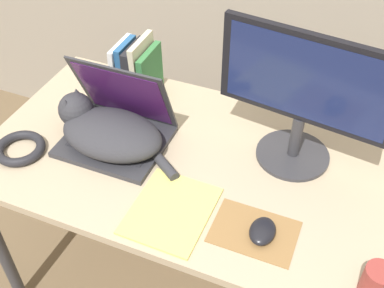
{
  "coord_description": "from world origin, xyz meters",
  "views": [
    {
      "loc": [
        0.4,
        -0.63,
        1.78
      ],
      "look_at": [
        0.01,
        0.33,
        0.82
      ],
      "focal_mm": 45.0,
      "sensor_mm": 36.0,
      "label": 1
    }
  ],
  "objects": [
    {
      "name": "notepad",
      "position": [
        0.02,
        0.15,
        0.73
      ],
      "size": [
        0.22,
        0.27,
        0.01
      ],
      "color": "#E5DB6B",
      "rests_on": "desk"
    },
    {
      "name": "mug",
      "position": [
        0.58,
        0.11,
        0.77
      ],
      "size": [
        0.11,
        0.07,
        0.09
      ],
      "color": "#993833",
      "rests_on": "desk"
    },
    {
      "name": "book_row",
      "position": [
        -0.33,
        0.63,
        0.82
      ],
      "size": [
        0.14,
        0.16,
        0.22
      ],
      "color": "white",
      "rests_on": "desk"
    },
    {
      "name": "cable_coil",
      "position": [
        -0.53,
        0.19,
        0.74
      ],
      "size": [
        0.16,
        0.16,
        0.03
      ],
      "color": "#232328",
      "rests_on": "desk"
    },
    {
      "name": "cat",
      "position": [
        -0.29,
        0.33,
        0.78
      ],
      "size": [
        0.46,
        0.22,
        0.14
      ],
      "color": "#333338",
      "rests_on": "desk"
    },
    {
      "name": "desk",
      "position": [
        0.0,
        0.37,
        0.65
      ],
      "size": [
        1.35,
        0.74,
        0.72
      ],
      "color": "tan",
      "rests_on": "ground_plane"
    },
    {
      "name": "computer_mouse",
      "position": [
        0.28,
        0.17,
        0.74
      ],
      "size": [
        0.07,
        0.1,
        0.03
      ],
      "color": "black",
      "rests_on": "mousepad"
    },
    {
      "name": "external_monitor",
      "position": [
        0.28,
        0.5,
        0.97
      ],
      "size": [
        0.51,
        0.23,
        0.43
      ],
      "color": "#333338",
      "rests_on": "desk"
    },
    {
      "name": "mousepad",
      "position": [
        0.26,
        0.17,
        0.72
      ],
      "size": [
        0.23,
        0.16,
        0.0
      ],
      "color": "olive",
      "rests_on": "desk"
    },
    {
      "name": "laptop",
      "position": [
        -0.27,
        0.37,
        0.77
      ],
      "size": [
        0.33,
        0.28,
        0.27
      ],
      "color": "#2D2D33",
      "rests_on": "desk"
    }
  ]
}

